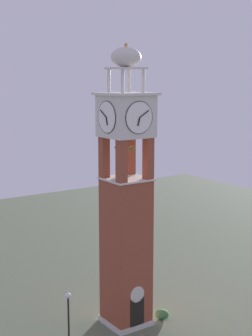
{
  "coord_description": "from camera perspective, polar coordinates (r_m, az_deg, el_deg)",
  "views": [
    {
      "loc": [
        -18.41,
        -27.14,
        16.66
      ],
      "look_at": [
        0.0,
        0.0,
        10.87
      ],
      "focal_mm": 54.37,
      "sensor_mm": 36.0,
      "label": 1
    }
  ],
  "objects": [
    {
      "name": "ground",
      "position": [
        36.78,
        0.0,
        -16.92
      ],
      "size": [
        80.0,
        80.0,
        0.0
      ],
      "primitive_type": "plane",
      "color": "#5B664C"
    },
    {
      "name": "clock_tower",
      "position": [
        33.9,
        0.0,
        -4.72
      ],
      "size": [
        3.24,
        3.24,
        18.85
      ],
      "color": "brown",
      "rests_on": "ground"
    },
    {
      "name": "shrub_near_entry",
      "position": [
        37.22,
        4.05,
        -16.03
      ],
      "size": [
        0.96,
        0.96,
        0.67
      ],
      "primitive_type": "ellipsoid",
      "color": "#336638",
      "rests_on": "ground"
    },
    {
      "name": "lamp_post",
      "position": [
        33.05,
        -6.48,
        -15.43
      ],
      "size": [
        0.36,
        0.36,
        3.56
      ],
      "color": "black",
      "rests_on": "ground"
    }
  ]
}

